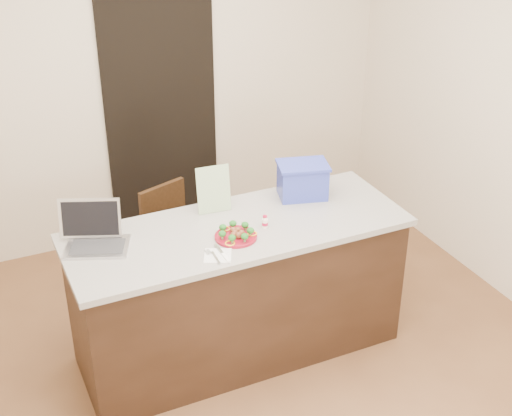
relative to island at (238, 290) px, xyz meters
name	(u,v)px	position (x,y,z in m)	size (l,w,h in m)	color
ground	(255,371)	(0.00, -0.25, -0.46)	(4.00, 4.00, 0.00)	brown
room_shell	(255,132)	(0.00, -0.25, 1.16)	(4.00, 4.00, 4.00)	white
doorway	(162,117)	(0.10, 1.73, 0.54)	(0.90, 0.02, 2.00)	black
island	(238,290)	(0.00, 0.00, 0.00)	(2.06, 0.76, 0.92)	black
plate	(236,236)	(-0.06, -0.11, 0.47)	(0.25, 0.25, 0.02)	maroon
meatballs	(237,233)	(-0.05, -0.12, 0.49)	(0.09, 0.10, 0.04)	brown
broccoli	(236,231)	(-0.06, -0.11, 0.51)	(0.21, 0.21, 0.04)	#154F16
pepper_rings	(236,235)	(-0.06, -0.11, 0.48)	(0.22, 0.22, 0.01)	#FFAB1A
napkin	(218,256)	(-0.23, -0.26, 0.46)	(0.15, 0.15, 0.01)	silver
fork	(214,255)	(-0.25, -0.24, 0.47)	(0.04, 0.16, 0.00)	#B2B1B6
knife	(224,255)	(-0.20, -0.27, 0.47)	(0.02, 0.21, 0.01)	white
yogurt_bottle	(265,222)	(0.15, -0.07, 0.49)	(0.04, 0.04, 0.08)	white
laptop	(94,233)	(-0.82, 0.17, 0.53)	(0.42, 0.40, 0.25)	#BCBCC1
leaflet	(214,189)	(-0.05, 0.24, 0.61)	(0.21, 0.00, 0.30)	silver
blue_box	(303,180)	(0.54, 0.19, 0.57)	(0.37, 0.31, 0.23)	#2E3BA8
chair	(168,237)	(-0.19, 0.79, 0.01)	(0.47, 0.48, 0.84)	#341F0F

